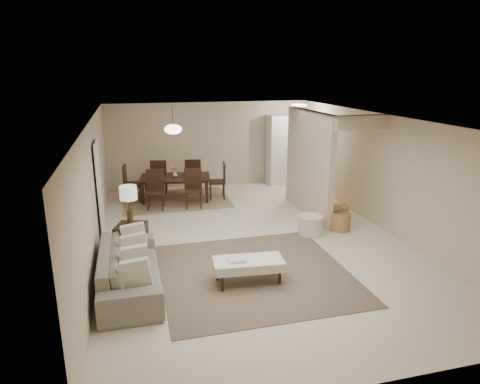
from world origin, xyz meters
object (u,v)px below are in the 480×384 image
object	(u,v)px
sofa	(130,269)
wicker_basket	(340,222)
pantry_cabinet	(287,150)
side_table	(132,239)
ottoman_bench	(248,264)
dining_table	(176,189)
round_pouf	(311,225)

from	to	relation	value
sofa	wicker_basket	size ratio (longest dim) A/B	5.14
sofa	wicker_basket	world-z (taller)	sofa
pantry_cabinet	side_table	bearing A→B (deg)	-137.92
pantry_cabinet	side_table	xyz separation A→B (m)	(-4.75, -4.29, -0.76)
ottoman_bench	dining_table	xyz separation A→B (m)	(-0.63, 5.00, -0.01)
wicker_basket	side_table	bearing A→B (deg)	-178.21
pantry_cabinet	wicker_basket	distance (m)	4.25
ottoman_bench	round_pouf	bearing A→B (deg)	48.02
wicker_basket	dining_table	size ratio (longest dim) A/B	0.25
pantry_cabinet	wicker_basket	xyz separation A→B (m)	(-0.30, -4.15, -0.86)
side_table	round_pouf	bearing A→B (deg)	0.61
pantry_cabinet	dining_table	size ratio (longest dim) A/B	1.14
pantry_cabinet	side_table	size ratio (longest dim) A/B	3.60
pantry_cabinet	sofa	distance (m)	7.48
sofa	round_pouf	world-z (taller)	sofa
round_pouf	sofa	bearing A→B (deg)	-159.09
sofa	ottoman_bench	world-z (taller)	sofa
ottoman_bench	dining_table	bearing A→B (deg)	102.35
pantry_cabinet	side_table	distance (m)	6.44
ottoman_bench	round_pouf	distance (m)	2.55
ottoman_bench	dining_table	distance (m)	5.04
ottoman_bench	round_pouf	world-z (taller)	same
pantry_cabinet	dining_table	distance (m)	3.75
ottoman_bench	wicker_basket	world-z (taller)	ottoman_bench
ottoman_bench	dining_table	world-z (taller)	dining_table
round_pouf	dining_table	world-z (taller)	dining_table
sofa	dining_table	distance (m)	4.86
pantry_cabinet	wicker_basket	size ratio (longest dim) A/B	4.62
pantry_cabinet	sofa	bearing A→B (deg)	-130.17
round_pouf	side_table	bearing A→B (deg)	-179.39
wicker_basket	dining_table	world-z (taller)	dining_table
pantry_cabinet	sofa	size ratio (longest dim) A/B	0.90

